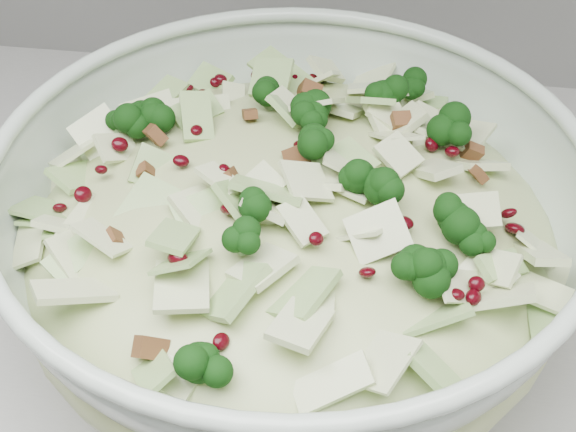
% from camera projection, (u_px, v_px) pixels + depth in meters
% --- Properties ---
extents(mixing_bowl, '(0.48, 0.48, 0.17)m').
position_uv_depth(mixing_bowl, '(292.00, 243.00, 0.58)').
color(mixing_bowl, silver).
rests_on(mixing_bowl, counter).
extents(salad, '(0.53, 0.53, 0.17)m').
position_uv_depth(salad, '(292.00, 216.00, 0.56)').
color(salad, '#B6C587').
rests_on(salad, mixing_bowl).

